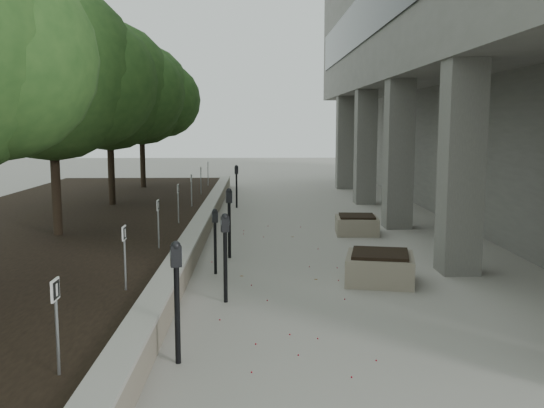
{
  "coord_description": "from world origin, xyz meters",
  "views": [
    {
      "loc": [
        -0.42,
        -5.12,
        2.82
      ],
      "look_at": [
        -0.12,
        6.86,
        1.22
      ],
      "focal_mm": 39.67,
      "sensor_mm": 36.0,
      "label": 1
    }
  ],
  "objects": [
    {
      "name": "parking_meter_3",
      "position": [
        -1.21,
        6.0,
        0.62
      ],
      "size": [
        0.14,
        0.11,
        1.25
      ],
      "primitive_type": null,
      "rotation": [
        0.0,
        0.0,
        0.2
      ],
      "color": "black",
      "rests_on": "ground"
    },
    {
      "name": "parking_sign_6",
      "position": [
        -2.35,
        12.5,
        0.88
      ],
      "size": [
        0.04,
        0.22,
        0.96
      ],
      "primitive_type": null,
      "color": "black",
      "rests_on": "planting_bed"
    },
    {
      "name": "berry_scatter",
      "position": [
        -0.1,
        5.0,
        0.01
      ],
      "size": [
        3.3,
        14.1,
        0.02
      ],
      "primitive_type": null,
      "color": "maroon",
      "rests_on": "ground"
    },
    {
      "name": "parking_meter_1",
      "position": [
        -1.36,
        1.72,
        0.74
      ],
      "size": [
        0.17,
        0.14,
        1.48
      ],
      "primitive_type": null,
      "rotation": [
        0.0,
        0.0,
        0.25
      ],
      "color": "black",
      "rests_on": "ground"
    },
    {
      "name": "crabapple_tree_3",
      "position": [
        -4.8,
        8.0,
        3.12
      ],
      "size": [
        4.6,
        4.0,
        5.44
      ],
      "primitive_type": null,
      "color": "#24491C",
      "rests_on": "planting_bed"
    },
    {
      "name": "parking_meter_4",
      "position": [
        -1.01,
        7.37,
        0.74
      ],
      "size": [
        0.16,
        0.13,
        1.49
      ],
      "primitive_type": null,
      "rotation": [
        0.0,
        0.0,
        0.16
      ],
      "color": "black",
      "rests_on": "ground"
    },
    {
      "name": "parking_sign_3",
      "position": [
        -2.35,
        3.5,
        0.88
      ],
      "size": [
        0.04,
        0.22,
        0.96
      ],
      "primitive_type": null,
      "color": "black",
      "rests_on": "planting_bed"
    },
    {
      "name": "parking_sign_7",
      "position": [
        -2.35,
        15.5,
        0.88
      ],
      "size": [
        0.04,
        0.22,
        0.96
      ],
      "primitive_type": null,
      "color": "black",
      "rests_on": "planting_bed"
    },
    {
      "name": "parking_sign_4",
      "position": [
        -2.35,
        6.5,
        0.88
      ],
      "size": [
        0.04,
        0.22,
        0.96
      ],
      "primitive_type": null,
      "color": "black",
      "rests_on": "planting_bed"
    },
    {
      "name": "parking_sign_2",
      "position": [
        -2.35,
        0.5,
        0.88
      ],
      "size": [
        0.04,
        0.22,
        0.96
      ],
      "primitive_type": null,
      "color": "black",
      "rests_on": "planting_bed"
    },
    {
      "name": "planter_front",
      "position": [
        1.78,
        5.33,
        0.27
      ],
      "size": [
        1.4,
        1.4,
        0.55
      ],
      "primitive_type": null,
      "rotation": [
        0.0,
        0.0,
        -0.21
      ],
      "color": "gray",
      "rests_on": "ground"
    },
    {
      "name": "crabapple_tree_5",
      "position": [
        -4.8,
        18.0,
        3.12
      ],
      "size": [
        4.6,
        4.0,
        5.44
      ],
      "primitive_type": null,
      "color": "#24491C",
      "rests_on": "planting_bed"
    },
    {
      "name": "parking_meter_5",
      "position": [
        -1.11,
        15.01,
        0.73
      ],
      "size": [
        0.16,
        0.12,
        1.45
      ],
      "primitive_type": null,
      "rotation": [
        0.0,
        0.0,
        0.13
      ],
      "color": "black",
      "rests_on": "ground"
    },
    {
      "name": "crabapple_tree_4",
      "position": [
        -4.8,
        13.0,
        3.12
      ],
      "size": [
        4.6,
        4.0,
        5.44
      ],
      "primitive_type": null,
      "color": "#24491C",
      "rests_on": "planting_bed"
    },
    {
      "name": "parking_sign_8",
      "position": [
        -2.35,
        18.5,
        0.88
      ],
      "size": [
        0.04,
        0.22,
        0.96
      ],
      "primitive_type": null,
      "color": "black",
      "rests_on": "planting_bed"
    },
    {
      "name": "planter_back",
      "position": [
        2.15,
        10.07,
        0.25
      ],
      "size": [
        1.13,
        1.13,
        0.49
      ],
      "primitive_type": null,
      "rotation": [
        0.0,
        0.0,
        -0.07
      ],
      "color": "gray",
      "rests_on": "ground"
    },
    {
      "name": "parking_meter_2",
      "position": [
        -0.92,
        4.17,
        0.72
      ],
      "size": [
        0.16,
        0.13,
        1.44
      ],
      "primitive_type": null,
      "rotation": [
        0.0,
        0.0,
        0.25
      ],
      "color": "black",
      "rests_on": "ground"
    },
    {
      "name": "parking_sign_5",
      "position": [
        -2.35,
        9.5,
        0.88
      ],
      "size": [
        0.04,
        0.22,
        0.96
      ],
      "primitive_type": null,
      "color": "black",
      "rests_on": "planting_bed"
    },
    {
      "name": "planting_bed",
      "position": [
        -5.5,
        9.0,
        0.2
      ],
      "size": [
        7.0,
        26.0,
        0.4
      ],
      "primitive_type": "cube",
      "color": "black",
      "rests_on": "ground"
    },
    {
      "name": "retaining_wall",
      "position": [
        -1.82,
        9.0,
        0.25
      ],
      "size": [
        0.39,
        26.0,
        0.5
      ],
      "primitive_type": null,
      "color": "gray",
      "rests_on": "ground"
    }
  ]
}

